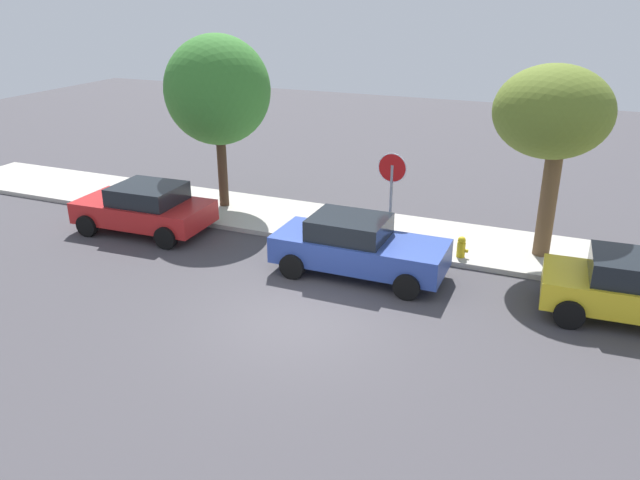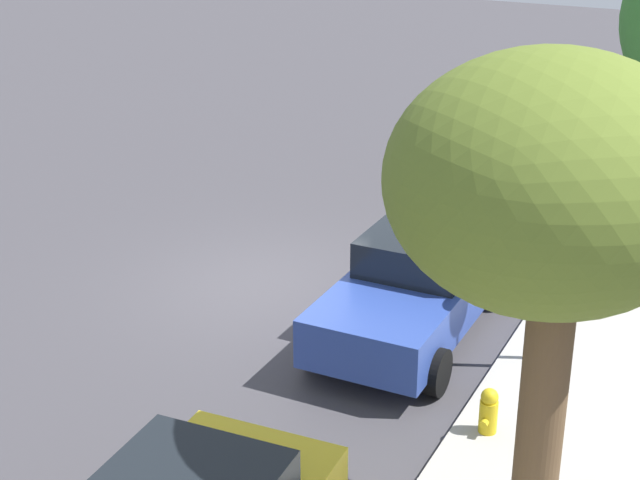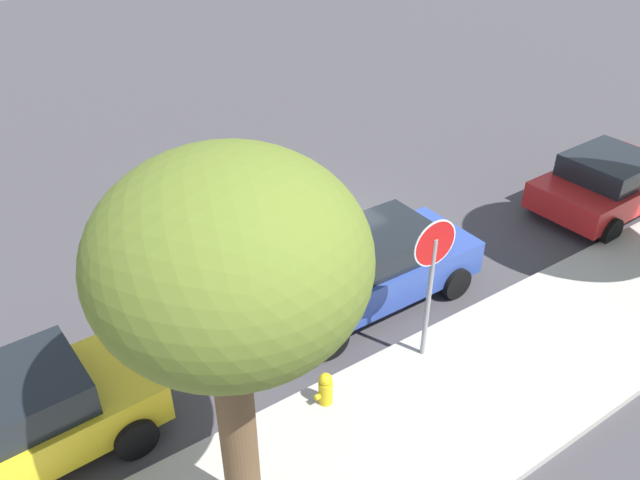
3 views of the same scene
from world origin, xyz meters
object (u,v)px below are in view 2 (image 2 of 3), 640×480
(parked_car_red, at_px, (560,159))
(parked_car_blue, at_px, (418,284))
(street_tree_mid_block, at_px, (549,189))
(fire_hydrant, at_px, (488,415))
(stop_sign, at_px, (545,238))

(parked_car_red, bearing_deg, parked_car_blue, -3.40)
(street_tree_mid_block, xyz_separation_m, fire_hydrant, (-1.76, -0.85, -3.52))
(stop_sign, xyz_separation_m, street_tree_mid_block, (3.74, 0.82, 1.98))
(stop_sign, relative_size, street_tree_mid_block, 0.54)
(stop_sign, relative_size, parked_car_blue, 0.64)
(parked_car_red, distance_m, fire_hydrant, 9.16)
(parked_car_red, height_order, street_tree_mid_block, street_tree_mid_block)
(stop_sign, height_order, parked_car_red, stop_sign)
(parked_car_blue, height_order, parked_car_red, parked_car_blue)
(parked_car_blue, bearing_deg, fire_hydrant, 38.00)
(parked_car_red, relative_size, fire_hydrant, 5.59)
(parked_car_red, xyz_separation_m, street_tree_mid_block, (10.81, 2.22, 3.14))
(stop_sign, xyz_separation_m, fire_hydrant, (1.98, -0.03, -1.53))
(parked_car_blue, distance_m, fire_hydrant, 2.91)
(stop_sign, bearing_deg, fire_hydrant, -0.76)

